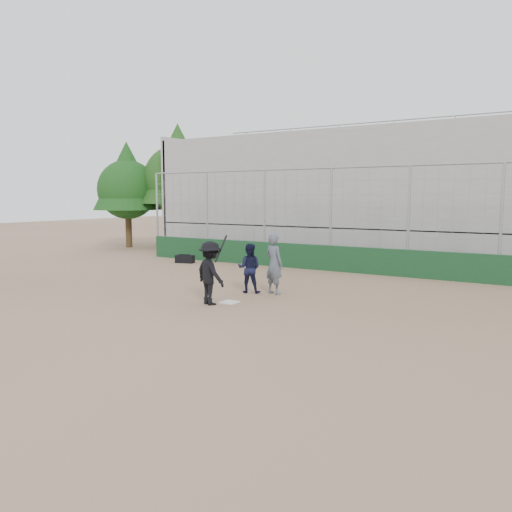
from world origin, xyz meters
The scene contains 10 objects.
ground centered at (0.00, 0.00, 0.00)m, with size 90.00×90.00×0.00m, color brown.
home_plate centered at (0.00, 0.00, 0.01)m, with size 0.44×0.44×0.02m, color white.
backstop centered at (0.00, 7.00, 0.96)m, with size 18.10×0.25×4.04m.
bleachers centered at (0.00, 11.95, 2.92)m, with size 20.25×6.70×6.98m.
tree_left centered at (-11.00, 11.00, 4.39)m, with size 4.48×4.48×7.00m.
tree_right centered at (-13.50, 9.50, 3.76)m, with size 3.84×3.84×6.00m.
batter_at_plate centered at (-0.31, -0.45, 0.86)m, with size 1.27×1.00×1.87m.
catcher_crouched centered at (-0.29, 1.47, 0.51)m, with size 0.85×0.74×1.03m.
umpire centered at (0.45, 1.69, 0.82)m, with size 0.66×0.44×1.64m, color #49525D.
equipment_bag centered at (-6.35, 5.81, 0.17)m, with size 0.87×0.54×0.39m.
Camera 1 is at (7.63, -11.13, 2.90)m, focal length 35.00 mm.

